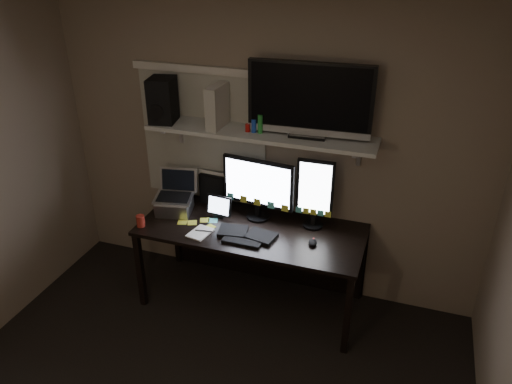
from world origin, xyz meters
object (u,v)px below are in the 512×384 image
at_px(desk, 256,239).
at_px(speaker, 163,100).
at_px(cup, 141,221).
at_px(game_console, 217,106).
at_px(keyboard, 247,234).
at_px(laptop, 173,194).
at_px(tablet, 219,206).
at_px(tv, 310,100).
at_px(monitor_portrait, 315,194).
at_px(monitor_landscape, 258,189).
at_px(mouse, 313,242).

relative_size(desk, speaker, 5.09).
relative_size(cup, game_console, 0.29).
height_order(keyboard, laptop, laptop).
distance_m(tablet, laptop, 0.40).
bearing_deg(tv, cup, -161.17).
xyz_separation_m(keyboard, game_console, (-0.34, 0.31, 0.90)).
distance_m(monitor_portrait, laptop, 1.17).
bearing_deg(speaker, monitor_landscape, -10.34).
distance_m(monitor_landscape, monitor_portrait, 0.46).
distance_m(monitor_landscape, cup, 0.98).
xyz_separation_m(laptop, game_console, (0.35, 0.17, 0.74)).
xyz_separation_m(monitor_landscape, cup, (-0.85, -0.43, -0.22)).
height_order(mouse, laptop, laptop).
bearing_deg(mouse, speaker, 155.73).
bearing_deg(tablet, keyboard, -28.22).
bearing_deg(monitor_landscape, game_console, -177.46).
bearing_deg(cup, tablet, 32.74).
distance_m(monitor_landscape, laptop, 0.71).
height_order(desk, monitor_portrait, monitor_portrait).
xyz_separation_m(mouse, tablet, (-0.83, 0.17, 0.08)).
xyz_separation_m(desk, cup, (-0.85, -0.38, 0.23)).
height_order(monitor_portrait, keyboard, monitor_portrait).
bearing_deg(desk, monitor_landscape, 92.43).
bearing_deg(desk, tablet, -174.37).
bearing_deg(game_console, laptop, -152.08).
relative_size(desk, game_console, 5.45).
xyz_separation_m(laptop, speaker, (-0.11, 0.15, 0.75)).
bearing_deg(keyboard, mouse, 4.89).
height_order(tablet, cup, tablet).
bearing_deg(game_console, monitor_portrait, 1.35).
bearing_deg(tv, mouse, -66.99).
relative_size(laptop, cup, 3.66).
height_order(desk, game_console, game_console).
distance_m(desk, cup, 0.96).
xyz_separation_m(desk, speaker, (-0.80, 0.05, 1.10)).
height_order(tablet, tv, tv).
bearing_deg(game_console, desk, -10.72).
height_order(keyboard, cup, cup).
distance_m(mouse, cup, 1.38).
relative_size(mouse, speaker, 0.28).
xyz_separation_m(keyboard, mouse, (0.52, 0.04, 0.00)).
height_order(monitor_portrait, cup, monitor_portrait).
distance_m(desk, mouse, 0.59).
height_order(monitor_landscape, game_console, game_console).
distance_m(tv, speaker, 1.18).
bearing_deg(keyboard, monitor_portrait, 34.17).
height_order(mouse, tablet, tablet).
distance_m(tablet, speaker, 0.97).
bearing_deg(cup, speaker, 83.15).
distance_m(keyboard, tv, 1.13).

